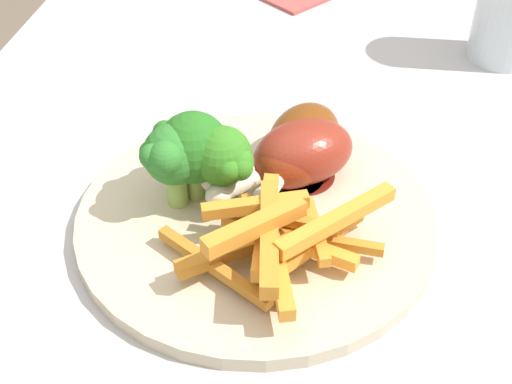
{
  "coord_description": "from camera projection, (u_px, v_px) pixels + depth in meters",
  "views": [
    {
      "loc": [
        -0.42,
        -0.01,
        1.09
      ],
      "look_at": [
        -0.03,
        0.05,
        0.76
      ],
      "focal_mm": 48.76,
      "sensor_mm": 36.0,
      "label": 1
    }
  ],
  "objects": [
    {
      "name": "carrot_fries_pile",
      "position": [
        277.0,
        236.0,
        0.47
      ],
      "size": [
        0.13,
        0.16,
        0.05
      ],
      "color": "orange",
      "rests_on": "dinner_plate"
    },
    {
      "name": "dining_table",
      "position": [
        320.0,
        295.0,
        0.62
      ],
      "size": [
        1.2,
        0.73,
        0.73
      ],
      "color": "#B7B7BC",
      "rests_on": "ground_plane"
    },
    {
      "name": "broccoli_floret_front",
      "position": [
        192.0,
        148.0,
        0.51
      ],
      "size": [
        0.06,
        0.06,
        0.07
      ],
      "color": "#92A650",
      "rests_on": "dinner_plate"
    },
    {
      "name": "chicken_drumstick_near",
      "position": [
        302.0,
        140.0,
        0.56
      ],
      "size": [
        0.13,
        0.07,
        0.04
      ],
      "color": "#4E2009",
      "rests_on": "dinner_plate"
    },
    {
      "name": "broccoli_floret_back",
      "position": [
        174.0,
        153.0,
        0.5
      ],
      "size": [
        0.06,
        0.05,
        0.07
      ],
      "color": "#90BA57",
      "rests_on": "dinner_plate"
    },
    {
      "name": "chicken_drumstick_extra",
      "position": [
        289.0,
        160.0,
        0.54
      ],
      "size": [
        0.11,
        0.1,
        0.04
      ],
      "color": "#5D190B",
      "rests_on": "dinner_plate"
    },
    {
      "name": "dinner_plate",
      "position": [
        256.0,
        218.0,
        0.53
      ],
      "size": [
        0.27,
        0.27,
        0.01
      ],
      "primitive_type": "cylinder",
      "color": "beige",
      "rests_on": "dining_table"
    },
    {
      "name": "broccoli_floret_middle",
      "position": [
        226.0,
        160.0,
        0.5
      ],
      "size": [
        0.05,
        0.05,
        0.07
      ],
      "color": "#76A95A",
      "rests_on": "dinner_plate"
    },
    {
      "name": "chicken_drumstick_far",
      "position": [
        300.0,
        153.0,
        0.54
      ],
      "size": [
        0.1,
        0.12,
        0.05
      ],
      "color": "#5F1911",
      "rests_on": "dinner_plate"
    }
  ]
}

